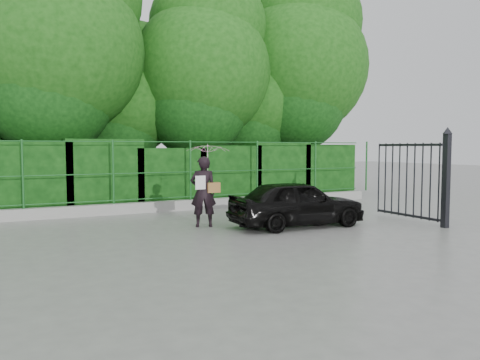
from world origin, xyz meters
name	(u,v)px	position (x,y,z in m)	size (l,w,h in m)	color
ground	(248,236)	(0.00, 0.00, 0.00)	(80.00, 80.00, 0.00)	gray
kerb	(178,205)	(0.00, 4.50, 0.15)	(14.00, 0.25, 0.30)	#9E9E99
fence	(185,170)	(0.22, 4.50, 1.20)	(14.13, 0.06, 1.80)	#1A5720
hedge	(164,175)	(-0.11, 5.50, 1.02)	(14.20, 1.20, 2.20)	black
trees	(177,73)	(1.14, 7.74, 4.62)	(17.10, 6.15, 8.08)	black
gate	(430,176)	(4.60, -0.72, 1.19)	(0.22, 2.33, 2.36)	black
woman	(207,172)	(-0.32, 1.53, 1.31)	(1.01, 1.03, 1.98)	black
car	(297,203)	(1.58, 0.51, 0.56)	(1.32, 3.29, 1.12)	black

